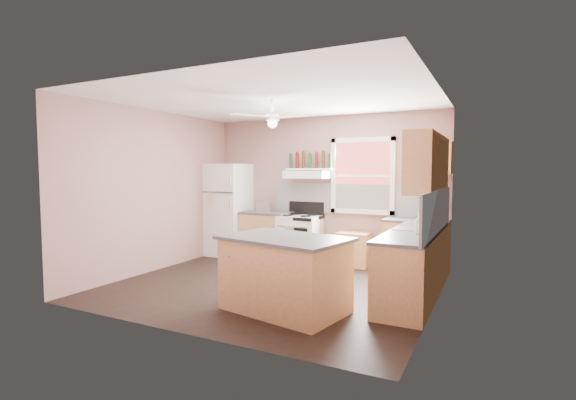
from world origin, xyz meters
The scene contains 32 objects.
floor centered at (0.00, 0.00, 0.00)m, with size 4.50×4.50×0.00m, color black.
ceiling centered at (0.00, 0.00, 2.70)m, with size 4.50×4.50×0.00m, color white.
wall_back centered at (0.00, 2.02, 1.35)m, with size 4.50×0.05×2.70m, color #8F6861.
wall_right centered at (2.27, 0.00, 1.35)m, with size 0.05×4.00×2.70m, color #8F6861.
wall_left centered at (-2.27, 0.00, 1.35)m, with size 0.05×4.00×2.70m, color #8F6861.
backsplash_back centered at (0.45, 1.99, 1.18)m, with size 2.90×0.03×0.55m, color white.
backsplash_right centered at (2.23, 0.30, 1.18)m, with size 0.03×2.60×0.55m, color white.
window_view centered at (0.75, 1.98, 1.60)m, with size 1.00×0.02×1.20m, color maroon.
window_frame centered at (0.75, 1.96, 1.60)m, with size 1.16×0.07×1.36m, color white.
refrigerator centered at (-1.92, 1.62, 0.91)m, with size 0.77×0.75×1.82m, color white.
base_cabinet_left centered at (-1.06, 1.70, 0.43)m, with size 0.90×0.60×0.86m, color #A87946.
counter_left centered at (-1.06, 1.70, 0.88)m, with size 0.92×0.62×0.04m, color #3E3E40.
toaster centered at (-1.10, 1.69, 0.99)m, with size 0.28×0.16×0.18m, color silver.
stove centered at (-0.35, 1.68, 0.43)m, with size 0.73×0.64×0.86m, color white.
range_hood centered at (-0.23, 1.75, 1.62)m, with size 0.78×0.50×0.14m, color white.
bottle_shelf centered at (-0.23, 1.87, 1.72)m, with size 0.90×0.26×0.03m, color white.
cart centered at (0.66, 1.75, 0.28)m, with size 0.56×0.38×0.56m, color #A87946.
base_cabinet_corner centered at (1.75, 1.70, 0.43)m, with size 1.00×0.60×0.86m, color #A87946.
base_cabinet_right centered at (1.95, 0.30, 0.43)m, with size 0.60×2.20×0.86m, color #A87946.
counter_corner centered at (1.75, 1.70, 0.88)m, with size 1.02×0.62×0.04m, color #3E3E40.
counter_right centered at (1.94, 0.30, 0.88)m, with size 0.62×2.22×0.04m, color #3E3E40.
sink centered at (1.94, 0.50, 0.90)m, with size 0.55×0.45×0.03m, color silver.
faucet centered at (2.10, 0.50, 0.97)m, with size 0.03×0.03×0.14m, color silver.
upper_cabinet_right centered at (2.08, 0.50, 1.78)m, with size 0.33×1.80×0.76m, color #A87946.
upper_cabinet_corner centered at (1.95, 1.83, 1.90)m, with size 0.60×0.33×0.52m, color #A87946.
paper_towel centered at (2.07, 1.86, 1.25)m, with size 0.12×0.12×0.26m, color white.
island centered at (0.65, -0.88, 0.43)m, with size 1.40×0.88×0.86m, color #A87946.
island_top centered at (0.65, -0.88, 0.88)m, with size 1.48×0.97×0.04m, color #3E3E40.
ceiling_fan_hub centered at (0.00, 0.00, 2.45)m, with size 0.20×0.20×0.08m, color white.
soap_bottle centered at (2.05, 0.05, 1.03)m, with size 0.10×0.10×0.26m, color silver.
red_caddy centered at (2.02, 0.65, 0.95)m, with size 0.18×0.12×0.10m, color #AC210E.
wine_bottles centered at (-0.23, 1.87, 1.88)m, with size 0.86×0.06×0.31m.
Camera 1 is at (2.91, -5.28, 1.69)m, focal length 26.00 mm.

